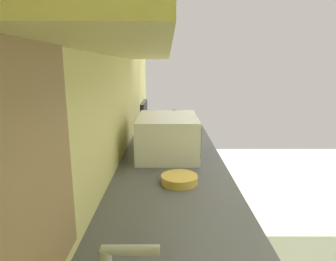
{
  "coord_description": "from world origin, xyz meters",
  "views": [
    {
      "loc": [
        -1.81,
        1.35,
        1.51
      ],
      "look_at": [
        -0.7,
        1.35,
        1.26
      ],
      "focal_mm": 30.77,
      "sensor_mm": 36.0,
      "label": 1
    }
  ],
  "objects_px": {
    "bowl": "(179,179)",
    "kettle": "(174,120)",
    "microwave": "(168,136)",
    "oven_range": "(169,153)"
  },
  "relations": [
    {
      "from": "bowl",
      "to": "kettle",
      "type": "height_order",
      "value": "kettle"
    },
    {
      "from": "microwave",
      "to": "bowl",
      "type": "distance_m",
      "value": 0.51
    },
    {
      "from": "oven_range",
      "to": "kettle",
      "type": "xyz_separation_m",
      "value": [
        -0.6,
        -0.04,
        0.52
      ]
    },
    {
      "from": "microwave",
      "to": "bowl",
      "type": "relative_size",
      "value": 2.8
    },
    {
      "from": "bowl",
      "to": "kettle",
      "type": "bearing_deg",
      "value": -0.0
    },
    {
      "from": "bowl",
      "to": "kettle",
      "type": "distance_m",
      "value": 1.37
    },
    {
      "from": "oven_range",
      "to": "microwave",
      "type": "height_order",
      "value": "microwave"
    },
    {
      "from": "microwave",
      "to": "kettle",
      "type": "xyz_separation_m",
      "value": [
        0.87,
        -0.06,
        -0.05
      ]
    },
    {
      "from": "oven_range",
      "to": "kettle",
      "type": "distance_m",
      "value": 0.8
    },
    {
      "from": "oven_range",
      "to": "microwave",
      "type": "distance_m",
      "value": 1.59
    }
  ]
}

